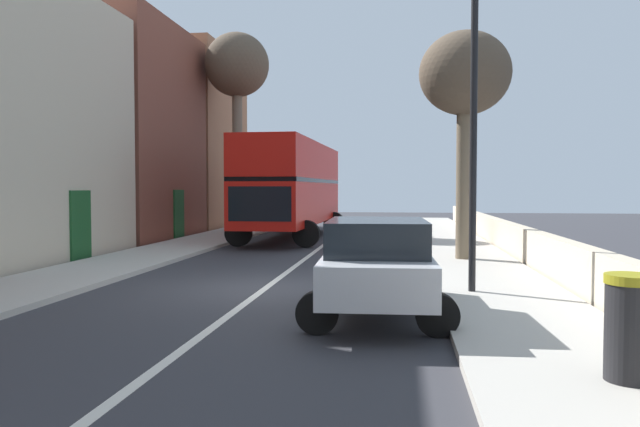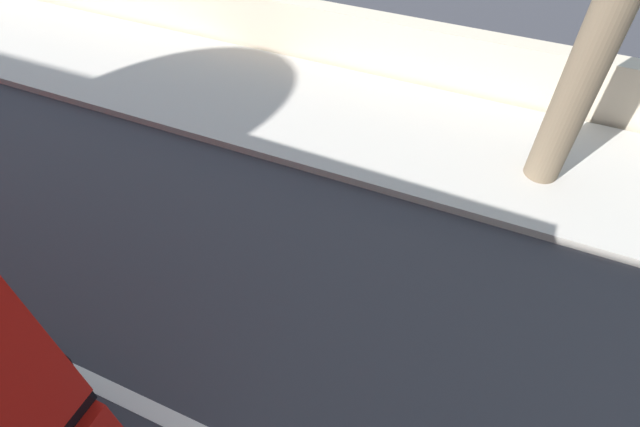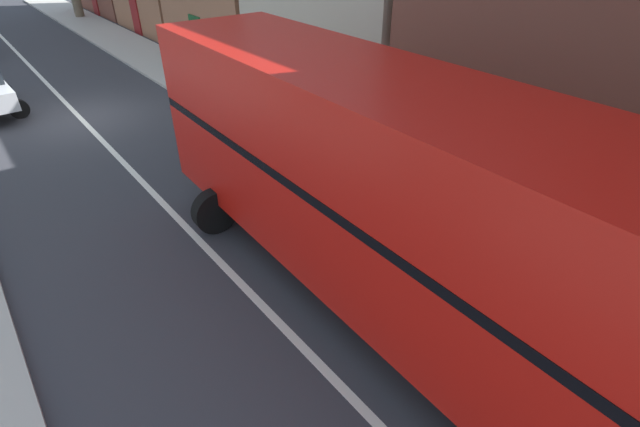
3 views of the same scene
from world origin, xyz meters
name	(u,v)px [view 3 (image 3 of 3)]	position (x,y,z in m)	size (l,w,h in m)	color
ground_plane	(81,118)	(0.00, 0.00, 0.00)	(84.00, 84.00, 0.00)	#333338
road_centre_line	(81,118)	(0.00, 0.00, 0.00)	(0.16, 54.00, 0.01)	silver
sidewalk_left	(209,89)	(-4.90, 0.00, 0.06)	(2.60, 60.00, 0.12)	#B2ADA3
double_decker_bus	(386,189)	(-1.70, 12.88, 2.36)	(3.75, 11.31, 4.06)	#B6130C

